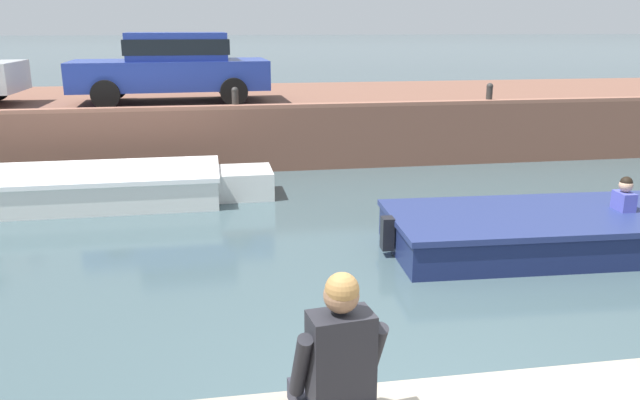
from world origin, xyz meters
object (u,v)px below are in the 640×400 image
(mooring_bollard_east, at_px, (489,92))
(boat_moored_west_white, at_px, (91,187))
(car_left_inner_blue, at_px, (173,64))
(person_seated_left, at_px, (338,366))
(mooring_bollard_mid, at_px, (235,97))
(motorboat_passing, at_px, (587,229))

(mooring_bollard_east, bearing_deg, boat_moored_west_white, -165.71)
(car_left_inner_blue, relative_size, mooring_bollard_east, 9.86)
(boat_moored_west_white, relative_size, person_seated_left, 6.22)
(mooring_bollard_mid, bearing_deg, person_seated_left, -88.77)
(boat_moored_west_white, distance_m, motorboat_passing, 8.19)
(motorboat_passing, distance_m, person_seated_left, 6.43)
(motorboat_passing, bearing_deg, mooring_bollard_mid, 129.41)
(mooring_bollard_mid, xyz_separation_m, person_seated_left, (0.22, -10.24, -0.43))
(boat_moored_west_white, relative_size, mooring_bollard_east, 13.49)
(car_left_inner_blue, bearing_deg, mooring_bollard_east, -10.55)
(motorboat_passing, xyz_separation_m, mooring_bollard_mid, (-4.70, 5.71, 1.33))
(boat_moored_west_white, height_order, car_left_inner_blue, car_left_inner_blue)
(person_seated_left, bearing_deg, mooring_bollard_east, 61.86)
(mooring_bollard_east, relative_size, person_seated_left, 0.46)
(boat_moored_west_white, xyz_separation_m, mooring_bollard_mid, (2.67, 2.13, 1.31))
(motorboat_passing, height_order, person_seated_left, person_seated_left)
(mooring_bollard_mid, relative_size, person_seated_left, 0.46)
(mooring_bollard_east, height_order, person_seated_left, mooring_bollard_east)
(boat_moored_west_white, bearing_deg, person_seated_left, -70.40)
(boat_moored_west_white, height_order, mooring_bollard_mid, mooring_bollard_mid)
(car_left_inner_blue, xyz_separation_m, person_seated_left, (1.54, -11.54, -1.03))
(motorboat_passing, height_order, mooring_bollard_east, mooring_bollard_east)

